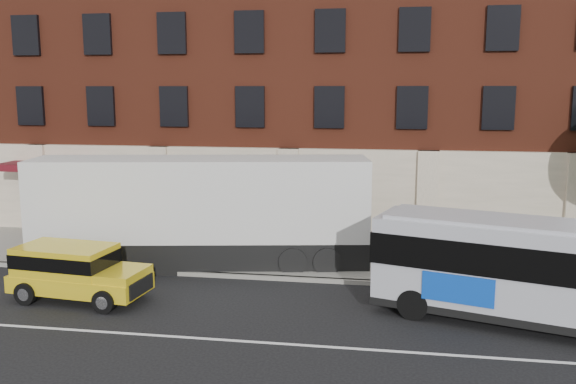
% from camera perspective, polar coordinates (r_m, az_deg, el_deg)
% --- Properties ---
extents(ground, '(120.00, 120.00, 0.00)m').
position_cam_1_polar(ground, '(16.91, -6.54, -14.04)').
color(ground, black).
rests_on(ground, ground).
extents(sidewalk, '(60.00, 6.00, 0.15)m').
position_cam_1_polar(sidewalk, '(25.18, -0.94, -5.84)').
color(sidewalk, gray).
rests_on(sidewalk, ground).
extents(kerb, '(60.00, 0.25, 0.15)m').
position_cam_1_polar(kerb, '(22.35, -2.32, -7.85)').
color(kerb, gray).
rests_on(kerb, ground).
extents(lane_line, '(60.00, 0.12, 0.01)m').
position_cam_1_polar(lane_line, '(17.35, -6.08, -13.38)').
color(lane_line, silver).
rests_on(lane_line, ground).
extents(building, '(30.00, 12.10, 15.00)m').
position_cam_1_polar(building, '(32.12, 1.57, 11.01)').
color(building, '#602616').
rests_on(building, sidewalk).
extents(sign_pole, '(0.30, 0.20, 2.50)m').
position_cam_1_polar(sign_pole, '(25.20, -21.60, -3.28)').
color(sign_pole, gray).
rests_on(sign_pole, ground).
extents(city_bus, '(11.33, 5.57, 3.05)m').
position_cam_1_polar(city_bus, '(18.97, 24.99, -6.86)').
color(city_bus, '#ABADB6').
rests_on(city_bus, ground).
extents(yellow_suv, '(4.69, 2.39, 1.76)m').
position_cam_1_polar(yellow_suv, '(21.20, -19.12, -6.72)').
color(yellow_suv, gold).
rests_on(yellow_suv, ground).
extents(shipping_container, '(12.78, 4.68, 4.17)m').
position_cam_1_polar(shipping_container, '(23.66, -7.99, -1.98)').
color(shipping_container, black).
rests_on(shipping_container, ground).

